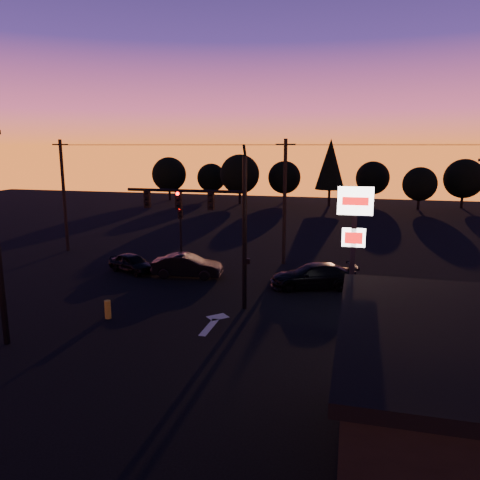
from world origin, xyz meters
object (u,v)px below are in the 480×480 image
Objects in this scene: car_left at (132,263)px; car_mid at (187,266)px; traffic_signal_mast at (215,216)px; car_right at (313,276)px; pylon_sign at (354,230)px; secondary_signal at (181,227)px; bollard at (108,309)px.

car_left is 4.08m from car_mid.
car_mid is (-3.51, 4.99, -4.18)m from traffic_signal_mast.
car_left is 12.37m from car_right.
car_mid is 0.88× the size of car_right.
pylon_sign is 1.49× the size of car_mid.
secondary_signal reaches higher than car_right.
car_mid is at bearing -110.16° from car_right.
car_mid is at bearing 81.72° from bollard.
car_right is (9.46, 7.71, 0.29)m from bollard.
bollard is at bearing -68.19° from car_right.
bollard is at bearing 165.16° from car_mid.
traffic_signal_mast is 7.52m from pylon_sign.
car_left is (-14.68, 7.68, -4.28)m from pylon_sign.
car_right is at bearing -68.71° from car_left.
bollard is 8.20m from car_mid.
car_left is at bearing -139.21° from secondary_signal.
car_right is (-2.33, 7.08, -4.16)m from pylon_sign.
car_mid is 8.29m from car_right.
traffic_signal_mast is at bearing 160.64° from pylon_sign.
secondary_signal reaches higher than car_left.
pylon_sign is at bearing -39.77° from secondary_signal.
car_left is 0.72× the size of car_right.
traffic_signal_mast is 1.97× the size of secondary_signal.
secondary_signal is 0.95× the size of car_mid.
pylon_sign is 17.11m from car_left.
pylon_sign reaches higher than car_right.
car_right reaches higher than car_left.
car_right is at bearing -16.75° from secondary_signal.
traffic_signal_mast is at bearing 33.68° from bollard.
secondary_signal is 10.32m from car_right.
car_right is at bearing 39.16° from bollard.
secondary_signal is 3.56m from car_mid.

